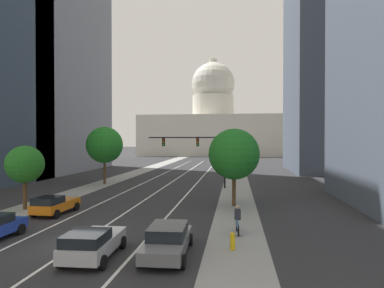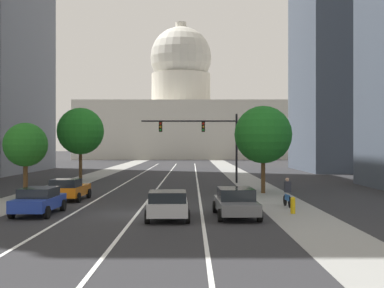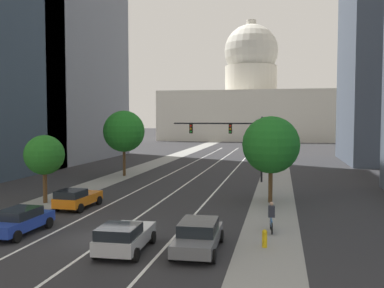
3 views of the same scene
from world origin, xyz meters
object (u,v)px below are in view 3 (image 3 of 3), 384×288
Objects in this scene: traffic_signal_mast at (232,136)px; car_gray at (198,235)px; capitol_building at (251,104)px; fire_hydrant at (265,238)px; car_blue at (20,221)px; car_silver at (124,237)px; street_tree_mid_left at (44,155)px; cyclist at (271,217)px; car_orange at (77,198)px; street_tree_near_right at (271,145)px; street_tree_near_left at (124,131)px.

car_gray is at bearing -87.66° from traffic_signal_mast.
capitol_building is 108.19m from fire_hydrant.
car_blue is at bearing -112.97° from traffic_signal_mast.
fire_hydrant is (6.54, 2.17, -0.30)m from car_silver.
capitol_building reaches higher than street_tree_mid_left.
capitol_building reaches higher than cyclist.
cyclist is (6.81, 5.15, 0.09)m from car_silver.
car_blue is at bearing -177.58° from car_orange.
street_tree_near_right reaches higher than car_orange.
cyclist is at bearing -101.75° from car_orange.
car_blue is at bearing -138.68° from street_tree_near_right.
street_tree_near_left is at bearing 172.48° from traffic_signal_mast.
car_gray is 1.17× the size of car_orange.
car_gray is 0.74× the size of street_tree_near_right.
street_tree_near_right is 0.91× the size of street_tree_near_left.
street_tree_near_right reaches higher than traffic_signal_mast.
car_gray is at bearing -61.71° from street_tree_near_left.
car_blue is (-6.85, 1.85, -0.01)m from car_silver.
traffic_signal_mast is 11.02m from street_tree_near_right.
car_orange is 14.86m from fire_hydrant.
street_tree_near_right is (0.00, 11.45, 3.94)m from fire_hydrant.
car_gray is at bearing -103.90° from street_tree_near_right.
street_tree_near_right reaches higher than street_tree_mid_left.
traffic_signal_mast is at bearing 7.79° from cyclist.
car_gray is 0.67× the size of street_tree_near_left.
car_silver is 0.82× the size of street_tree_mid_left.
street_tree_mid_left is 0.71× the size of street_tree_near_left.
street_tree_near_left is (-2.91, 16.90, 4.21)m from car_orange.
car_blue is at bearing -82.95° from street_tree_near_left.
car_silver is 15.55m from street_tree_near_right.
car_silver is 0.46× the size of traffic_signal_mast.
capitol_building is 10.43× the size of car_gray.
car_gray is 12.79m from car_orange.
street_tree_mid_left is at bearing 43.68° from car_silver.
car_gray is at bearing -75.95° from car_silver.
car_orange is 4.57× the size of fire_hydrant.
capitol_building reaches higher than car_blue.
car_blue is 4.84× the size of fire_hydrant.
cyclist is (4.33, -18.71, -3.82)m from traffic_signal_mast.
fire_hydrant is at bearing -79.39° from traffic_signal_mast.
car_blue is 9.24m from street_tree_mid_left.
fire_hydrant is (8.26, -107.38, -10.33)m from capitol_building.
fire_hydrant is at bearing -55.00° from street_tree_near_left.
car_gray is (5.13, -108.58, -10.03)m from capitol_building.
street_tree_mid_left is (-12.66, -13.89, -1.03)m from traffic_signal_mast.
cyclist is at bearing -54.78° from car_silver.
street_tree_near_right is at bearing -68.34° from traffic_signal_mast.
traffic_signal_mast reaches higher than car_gray.
capitol_building is at bearing -0.58° from car_orange.
car_silver is at bearing -95.93° from traffic_signal_mast.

